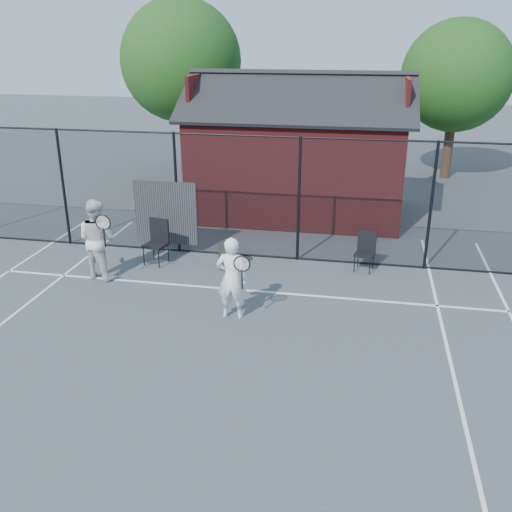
% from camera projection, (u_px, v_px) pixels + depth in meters
% --- Properties ---
extents(ground, '(80.00, 80.00, 0.00)m').
position_uv_depth(ground, '(201.00, 364.00, 9.53)').
color(ground, '#404649').
rests_on(ground, ground).
extents(court_lines, '(11.02, 18.00, 0.01)m').
position_uv_depth(court_lines, '(176.00, 412.00, 8.32)').
color(court_lines, white).
rests_on(court_lines, ground).
extents(fence, '(22.04, 3.00, 3.00)m').
position_uv_depth(fence, '(245.00, 200.00, 13.63)').
color(fence, black).
rests_on(fence, ground).
extents(clubhouse, '(6.50, 4.36, 4.19)m').
position_uv_depth(clubhouse, '(298.00, 160.00, 17.09)').
color(clubhouse, maroon).
rests_on(clubhouse, ground).
extents(tree_left, '(4.48, 4.48, 6.44)m').
position_uv_depth(tree_left, '(181.00, 61.00, 21.14)').
color(tree_left, '#342515').
rests_on(tree_left, ground).
extents(tree_right, '(3.97, 3.97, 5.70)m').
position_uv_depth(tree_right, '(457.00, 76.00, 20.46)').
color(tree_right, '#342515').
rests_on(tree_right, ground).
extents(player_front, '(0.74, 0.54, 1.64)m').
position_uv_depth(player_front, '(232.00, 278.00, 10.82)').
color(player_front, white).
rests_on(player_front, ground).
extents(player_back, '(1.06, 0.90, 1.82)m').
position_uv_depth(player_back, '(97.00, 239.00, 12.62)').
color(player_back, silver).
rests_on(player_back, ground).
extents(chair_left, '(0.61, 0.62, 1.05)m').
position_uv_depth(chair_left, '(155.00, 243.00, 13.49)').
color(chair_left, black).
rests_on(chair_left, ground).
extents(chair_right, '(0.51, 0.53, 0.89)m').
position_uv_depth(chair_right, '(365.00, 253.00, 13.12)').
color(chair_right, black).
rests_on(chair_right, ground).
extents(waste_bin, '(0.48, 0.48, 0.63)m').
position_uv_depth(waste_bin, '(228.00, 256.00, 13.30)').
color(waste_bin, black).
rests_on(waste_bin, ground).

